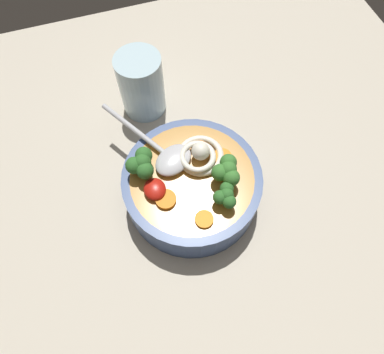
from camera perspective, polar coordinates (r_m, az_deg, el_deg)
name	(u,v)px	position (r cm, az deg, el deg)	size (l,w,h in cm)	color
table_slab	(206,208)	(56.38, 2.32, -5.18)	(99.29, 99.29, 3.19)	#BCB29E
soup_bowl	(192,186)	(52.55, 0.00, -1.50)	(20.58, 20.58, 6.33)	#334775
noodle_pile	(200,155)	(50.49, 1.37, 3.70)	(7.63, 7.48, 3.07)	silver
soup_spoon	(166,155)	(50.81, -4.25, 3.72)	(16.53, 11.69, 1.60)	#B7B7BC
chili_sauce_dollop	(155,189)	(48.38, -6.17, -2.00)	(3.46, 3.11, 1.56)	#B2190F
broccoli_floret_far	(227,171)	(47.86, 5.79, 1.05)	(4.73, 4.07, 3.74)	#7A9E60
broccoli_floret_front	(141,164)	(48.62, -8.34, 2.21)	(4.82, 4.14, 3.81)	#7A9E60
broccoli_floret_rear	(226,196)	(46.71, 5.57, -3.08)	(3.79, 3.26, 3.00)	#7A9E60
carrot_slice_beside_noodles	(204,219)	(47.05, 2.02, -6.97)	(2.57, 2.57, 0.43)	orange
carrot_slice_left	(222,157)	(51.22, 5.02, 3.29)	(2.75, 2.75, 0.63)	orange
carrot_slice_center	(198,144)	(52.25, 0.94, 5.55)	(2.02, 2.02, 0.63)	orange
carrot_slice_beside_chili	(166,201)	(48.05, -4.27, -3.91)	(2.94, 2.94, 0.61)	orange
drinking_glass	(141,85)	(61.14, -8.34, 14.83)	(7.65, 7.65, 11.29)	silver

